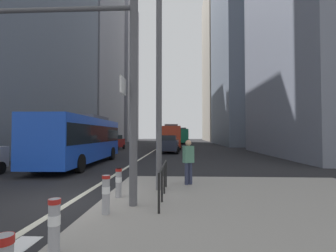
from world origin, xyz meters
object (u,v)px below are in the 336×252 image
Objects in this scene: street_lamp_post at (159,42)px; bollard_right at (106,193)px; city_bus_blue_oncoming at (82,138)px; traffic_signal_gantry at (62,60)px; car_receding_near at (170,144)px; car_oncoming_mid at (114,142)px; pedestrian_waiting at (188,160)px; city_bus_red_distant at (181,135)px; city_bus_red_receding at (172,136)px; bollard_left at (54,224)px; car_receding_far at (177,138)px; bollard_back at (119,181)px.

bollard_right is at bearing -111.57° from street_lamp_post.
city_bus_blue_oncoming is 10.63m from traffic_signal_gantry.
car_receding_near is 21.33m from bollard_right.
bollard_right is at bearing -75.28° from car_oncoming_mid.
car_oncoming_mid is 0.56× the size of street_lamp_post.
traffic_signal_gantry reaches higher than pedestrian_waiting.
city_bus_red_distant reaches higher than car_receding_near.
car_oncoming_mid is at bearing 111.50° from pedestrian_waiting.
car_receding_near is at bearing -89.47° from city_bus_red_receding.
car_oncoming_mid is at bearing -152.03° from city_bus_red_receding.
city_bus_red_distant reaches higher than bollard_left.
city_bus_red_receding reaches higher than car_receding_far.
car_receding_far is 4.76× the size of bollard_back.
city_bus_red_receding is 27.26m from pedestrian_waiting.
bollard_back is 0.51× the size of pedestrian_waiting.
car_receding_far is (0.34, 37.59, -0.00)m from car_receding_near.
bollard_left is (-1.17, -60.93, -0.35)m from car_receding_far.
bollard_back is at bearing -136.87° from street_lamp_post.
car_receding_near reaches higher than bollard_right.
bollard_right is (-2.01, -48.63, -1.17)m from city_bus_red_distant.
city_bus_blue_oncoming is 2.41× the size of car_oncoming_mid.
bollard_back is at bearing -92.55° from city_bus_red_distant.
bollard_left is 0.52× the size of pedestrian_waiting.
car_receding_near is at bearing -90.52° from car_receding_far.
bollard_left is at bearing -105.22° from street_lamp_post.
car_receding_near is 2.55× the size of pedestrian_waiting.
street_lamp_post reaches higher than car_receding_near.
city_bus_red_distant is at bearing 87.45° from bollard_back.
car_oncoming_mid and car_receding_near have the same top height.
bollard_right is at bearing -26.23° from traffic_signal_gantry.
city_bus_blue_oncoming reaches higher than bollard_right.
street_lamp_post reaches higher than bollard_right.
traffic_signal_gantry is (-2.10, -20.58, 3.12)m from car_receding_near.
bollard_back is at bearing -62.03° from city_bus_blue_oncoming.
car_oncoming_mid is 5.13× the size of bollard_left.
street_lamp_post is at bearing 68.43° from bollard_right.
bollard_back is (1.41, 0.84, -3.48)m from traffic_signal_gantry.
traffic_signal_gantry reaches higher than bollard_left.
car_receding_near is 20.92m from traffic_signal_gantry.
car_receding_far is at bearing 91.19° from pedestrian_waiting.
street_lamp_post reaches higher than bollard_left.
street_lamp_post is 4.91m from bollard_back.
car_receding_near is 1.05× the size of car_receding_far.
traffic_signal_gantry reaches higher than car_receding_near.
city_bus_red_distant is 2.40× the size of car_oncoming_mid.
car_receding_far is 2.42× the size of pedestrian_waiting.
traffic_signal_gantry is at bearing -149.01° from bollard_back.
traffic_signal_gantry is 5.51m from pedestrian_waiting.
city_bus_red_distant is 1.79× the size of traffic_signal_gantry.
street_lamp_post is (-0.96, -45.98, 3.45)m from city_bus_red_distant.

